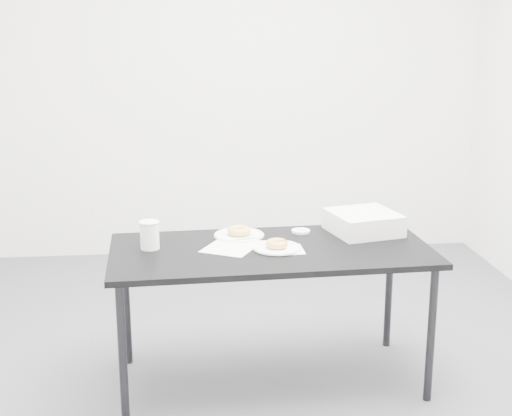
{
  "coord_description": "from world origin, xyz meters",
  "views": [
    {
      "loc": [
        -0.22,
        -3.26,
        1.71
      ],
      "look_at": [
        0.12,
        0.02,
        0.85
      ],
      "focal_mm": 50.0,
      "sensor_mm": 36.0,
      "label": 1
    }
  ],
  "objects": [
    {
      "name": "bakery_box",
      "position": [
        0.67,
        0.11,
        0.74
      ],
      "size": [
        0.38,
        0.38,
        0.1
      ],
      "primitive_type": "cube",
      "rotation": [
        0.0,
        0.0,
        0.24
      ],
      "color": "silver",
      "rests_on": "table"
    },
    {
      "name": "plate_far",
      "position": [
        0.05,
        0.12,
        0.69
      ],
      "size": [
        0.25,
        0.25,
        0.01
      ],
      "primitive_type": "cylinder",
      "color": "white",
      "rests_on": "table"
    },
    {
      "name": "pen",
      "position": [
        0.05,
        0.03,
        0.69
      ],
      "size": [
        0.13,
        0.04,
        0.01
      ],
      "primitive_type": "cylinder",
      "rotation": [
        0.0,
        1.57,
        0.26
      ],
      "color": "#0D9986",
      "rests_on": "scorecard"
    },
    {
      "name": "napkin",
      "position": [
        0.25,
        -0.13,
        0.69
      ],
      "size": [
        0.16,
        0.16,
        0.0
      ],
      "primitive_type": "cube",
      "rotation": [
        0.0,
        0.0,
        0.02
      ],
      "color": "white",
      "rests_on": "table"
    },
    {
      "name": "donut_far",
      "position": [
        0.05,
        0.12,
        0.71
      ],
      "size": [
        0.15,
        0.15,
        0.04
      ],
      "primitive_type": "torus",
      "rotation": [
        0.0,
        0.0,
        -0.33
      ],
      "color": "#E29B47",
      "rests_on": "plate_far"
    },
    {
      "name": "cup_lid",
      "position": [
        0.36,
        0.15,
        0.69
      ],
      "size": [
        0.09,
        0.09,
        0.01
      ],
      "primitive_type": "cylinder",
      "color": "white",
      "rests_on": "table"
    },
    {
      "name": "logo_patch",
      "position": [
        0.07,
        0.04,
        0.69
      ],
      "size": [
        0.06,
        0.06,
        0.0
      ],
      "primitive_type": "cube",
      "rotation": [
        0.0,
        0.0,
        -0.49
      ],
      "color": "green",
      "rests_on": "scorecard"
    },
    {
      "name": "floor",
      "position": [
        0.0,
        0.0,
        0.0
      ],
      "size": [
        4.0,
        4.0,
        0.0
      ],
      "primitive_type": "plane",
      "color": "#4E4D52",
      "rests_on": "ground"
    },
    {
      "name": "coffee_cup",
      "position": [
        -0.39,
        -0.04,
        0.75
      ],
      "size": [
        0.09,
        0.09,
        0.13
      ],
      "primitive_type": "cylinder",
      "color": "white",
      "rests_on": "table"
    },
    {
      "name": "donut_near",
      "position": [
        0.2,
        -0.11,
        0.71
      ],
      "size": [
        0.12,
        0.12,
        0.04
      ],
      "primitive_type": "torus",
      "rotation": [
        0.0,
        0.0,
        -0.12
      ],
      "color": "#E29B47",
      "rests_on": "plate_near"
    },
    {
      "name": "scorecard",
      "position": [
        -0.0,
        -0.05,
        0.69
      ],
      "size": [
        0.32,
        0.35,
        0.0
      ],
      "primitive_type": "cube",
      "rotation": [
        0.0,
        0.0,
        -0.49
      ],
      "color": "white",
      "rests_on": "table"
    },
    {
      "name": "wall_back",
      "position": [
        0.0,
        2.0,
        1.35
      ],
      "size": [
        4.0,
        0.02,
        2.7
      ],
      "primitive_type": "cube",
      "color": "white",
      "rests_on": "floor"
    },
    {
      "name": "plate_near",
      "position": [
        0.2,
        -0.11,
        0.69
      ],
      "size": [
        0.23,
        0.23,
        0.01
      ],
      "primitive_type": "cylinder",
      "color": "white",
      "rests_on": "napkin"
    },
    {
      "name": "table",
      "position": [
        0.18,
        -0.09,
        0.63
      ],
      "size": [
        1.53,
        0.77,
        0.68
      ],
      "rotation": [
        0.0,
        0.0,
        0.04
      ],
      "color": "black",
      "rests_on": "floor"
    }
  ]
}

